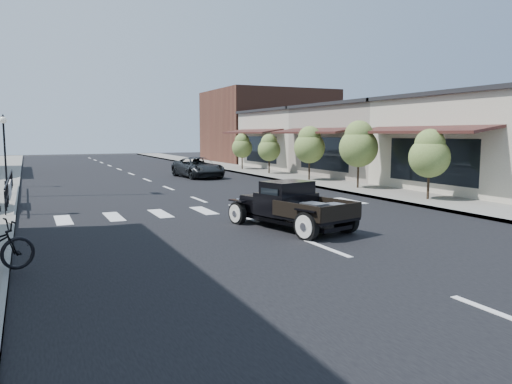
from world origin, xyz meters
name	(u,v)px	position (x,y,z in m)	size (l,w,h in m)	color
ground	(272,228)	(0.00, 0.00, 0.00)	(120.00, 120.00, 0.00)	black
road	(155,183)	(0.00, 15.00, 0.01)	(14.00, 80.00, 0.02)	black
road_markings	(179,193)	(0.00, 10.00, 0.00)	(12.00, 60.00, 0.06)	silver
sidewalk_right	(286,177)	(8.50, 15.00, 0.07)	(3.00, 80.00, 0.15)	gray
storefront_near	(509,145)	(15.00, 4.00, 2.25)	(10.00, 9.00, 4.50)	beige
storefront_mid	(388,142)	(15.00, 13.00, 2.25)	(10.00, 9.00, 4.50)	gray
storefront_far	(316,141)	(15.00, 22.00, 2.25)	(10.00, 9.00, 4.50)	beige
far_building_right	(268,127)	(15.50, 32.00, 3.50)	(11.00, 10.00, 7.00)	brown
railing	(9,186)	(-7.30, 10.00, 0.65)	(0.08, 10.00, 1.00)	black
banner	(10,196)	(-7.22, 8.00, 0.45)	(0.04, 2.20, 0.60)	silver
lamp_post_c	(5,150)	(-7.60, 16.00, 1.99)	(0.36, 0.36, 3.67)	black
small_tree_a	(429,166)	(8.30, 2.33, 1.53)	(1.65, 1.65, 2.75)	olive
small_tree_b	(358,156)	(8.30, 7.11, 1.74)	(1.91, 1.91, 3.19)	olive
small_tree_c	(309,154)	(8.30, 11.81, 1.65)	(1.80, 1.80, 2.99)	olive
small_tree_d	(269,154)	(8.30, 17.08, 1.43)	(1.53, 1.53, 2.55)	olive
small_tree_e	(242,152)	(8.30, 21.73, 1.44)	(1.54, 1.54, 2.57)	olive
hotrod_pickup	(291,205)	(0.44, -0.36, 0.73)	(1.95, 4.19, 1.45)	black
second_car	(198,168)	(3.37, 17.37, 0.65)	(2.14, 4.64, 1.29)	black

